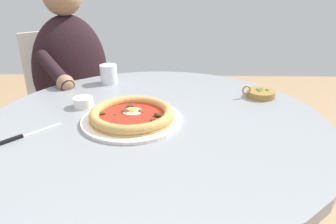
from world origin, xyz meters
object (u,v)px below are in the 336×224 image
Objects in this scene: dining_table at (157,154)px; diner_person at (76,109)px; water_glass at (109,75)px; ramekin_capers at (83,102)px; steak_knife at (19,137)px; cafe_chair_diner at (67,98)px; pizza_on_plate at (132,116)px; olive_pan at (261,93)px.

dining_table is 0.77m from diner_person.
water_glass is 0.27m from ramekin_capers.
water_glass is 0.51× the size of steak_knife.
cafe_chair_diner reaches higher than water_glass.
pizza_on_plate is at bearing -57.34° from cafe_chair_diner.
water_glass is at bearing -48.07° from cafe_chair_diner.
pizza_on_plate is 2.44× the size of olive_pan.
cafe_chair_diner is at bearing 150.79° from olive_pan.
ramekin_capers is 0.73m from cafe_chair_diner.
steak_knife is at bearing -106.91° from water_glass.
steak_knife is at bearing -155.14° from olive_pan.
diner_person reaches higher than steak_knife.
cafe_chair_diner is at bearing 114.98° from ramekin_capers.
cafe_chair_diner is (-0.18, 0.86, -0.21)m from steak_knife.
pizza_on_plate is 3.99× the size of water_glass.
olive_pan is at bearing 28.26° from dining_table.
ramekin_capers is (-0.18, 0.11, 0.00)m from pizza_on_plate.
olive_pan is at bearing 24.86° from steak_knife.
ramekin_capers is at bearing -169.73° from olive_pan.
cafe_chair_diner reaches higher than steak_knife.
water_glass is at bearing 165.84° from olive_pan.
pizza_on_plate is at bearing 22.11° from steak_knife.
pizza_on_plate is 0.32m from steak_knife.
cafe_chair_diner is (-0.93, 0.52, -0.22)m from olive_pan.
water_glass is 0.61× the size of olive_pan.
steak_knife reaches higher than dining_table.
pizza_on_plate is 2.04× the size of steak_knife.
cafe_chair_diner is (-0.33, 0.37, -0.24)m from water_glass.
diner_person reaches higher than ramekin_capers.
diner_person is at bearing 154.41° from olive_pan.
diner_person reaches higher than cafe_chair_diner.
dining_table is 7.07× the size of steak_knife.
cafe_chair_diner is (-0.29, 0.63, -0.23)m from ramekin_capers.
ramekin_capers is 0.06× the size of diner_person.
olive_pan is (0.75, 0.35, 0.01)m from steak_knife.
steak_knife is 0.13× the size of diner_person.
dining_table is at bearing -52.72° from cafe_chair_diner.
olive_pan is (0.45, 0.23, -0.00)m from pizza_on_plate.
dining_table is 0.17m from pizza_on_plate.
olive_pan is 0.14× the size of cafe_chair_diner.
dining_table is at bearing -151.74° from olive_pan.
ramekin_capers is (-0.25, 0.09, 0.15)m from dining_table.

